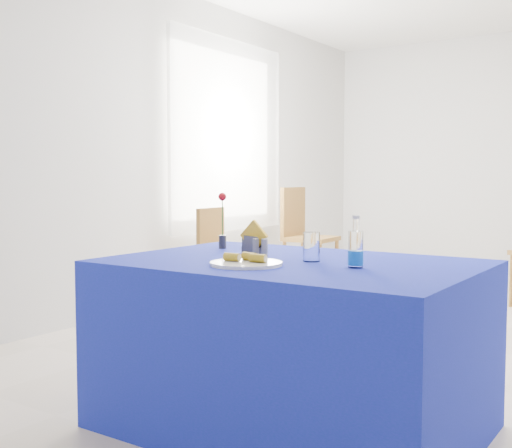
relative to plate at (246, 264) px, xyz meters
The scene contains 15 objects.
floor 2.21m from the plate, 84.60° to the left, with size 7.00×7.00×0.00m, color beige.
room_shell 2.29m from the plate, 84.60° to the left, with size 7.00×7.00×7.00m.
window_pane 3.74m from the plate, 128.48° to the left, with size 0.04×1.50×1.60m, color white.
curtain 3.70m from the plate, 127.61° to the left, with size 0.04×1.75×1.85m, color white.
plate is the anchor object (origin of this frame).
drinking_glass 0.32m from the plate, 57.80° to the left, with size 0.08×0.08×0.13m, color white.
salt_shaker 0.31m from the plate, 116.74° to the left, with size 0.03×0.03×0.09m, color slate.
pepper_shaker 0.30m from the plate, 108.45° to the left, with size 0.03×0.03×0.09m, color slate.
blue_table 0.46m from the plate, 72.25° to the left, with size 1.60×1.10×0.76m.
water_bottle 0.46m from the plate, 25.69° to the left, with size 0.06×0.06×0.21m.
napkin_holder 0.40m from the plate, 119.64° to the left, with size 0.15×0.10×0.17m.
rose_vase 0.68m from the plate, 135.74° to the left, with size 0.04×0.04×0.29m.
chair_win_a 2.80m from the plate, 129.58° to the left, with size 0.43×0.43×0.88m.
chair_win_b 3.94m from the plate, 116.49° to the left, with size 0.48×0.48×1.04m.
banana_pieces 0.03m from the plate, 119.36° to the left, with size 0.19×0.10×0.04m.
Camera 1 is at (1.34, -4.26, 1.12)m, focal length 45.00 mm.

